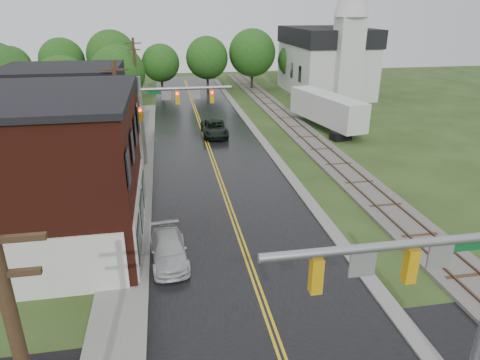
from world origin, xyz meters
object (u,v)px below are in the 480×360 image
object	(u,v)px
church	(329,54)
suv_dark	(214,129)
utility_pole_c	(136,77)
tree_left_c	(65,87)
traffic_signal_near	(432,279)
utility_pole_b	(120,125)
pickup_white	(169,250)
traffic_signal_far	(168,104)
tree_left_e	(119,74)
semi_trailer	(327,109)

from	to	relation	value
church	suv_dark	world-z (taller)	church
utility_pole_c	suv_dark	size ratio (longest dim) A/B	1.69
tree_left_c	traffic_signal_near	bearing A→B (deg)	-65.44
utility_pole_b	pickup_white	bearing A→B (deg)	-74.18
traffic_signal_far	traffic_signal_near	bearing A→B (deg)	-74.48
pickup_white	traffic_signal_near	bearing A→B (deg)	-57.41
church	tree_left_c	bearing A→B (deg)	-157.76
traffic_signal_far	utility_pole_b	distance (m)	6.01
tree_left_c	tree_left_e	world-z (taller)	tree_left_e
tree_left_c	pickup_white	size ratio (longest dim) A/B	1.75
pickup_white	church	bearing A→B (deg)	56.17
traffic_signal_far	tree_left_e	xyz separation A→B (m)	(-5.38, 18.90, -0.16)
suv_dark	pickup_white	bearing A→B (deg)	-101.85
semi_trailer	traffic_signal_near	bearing A→B (deg)	-106.08
suv_dark	semi_trailer	size ratio (longest dim) A/B	0.46
utility_pole_c	traffic_signal_near	bearing A→B (deg)	-76.26
traffic_signal_near	tree_left_c	size ratio (longest dim) A/B	0.96
utility_pole_b	utility_pole_c	xyz separation A→B (m)	(0.00, 22.00, 0.00)
suv_dark	utility_pole_c	bearing A→B (deg)	130.61
pickup_white	semi_trailer	xyz separation A→B (m)	(17.05, 23.09, 1.56)
traffic_signal_near	traffic_signal_far	world-z (taller)	same
traffic_signal_far	utility_pole_c	world-z (taller)	utility_pole_c
traffic_signal_far	tree_left_c	world-z (taller)	tree_left_c
traffic_signal_near	tree_left_e	size ratio (longest dim) A/B	0.90
tree_left_e	tree_left_c	bearing A→B (deg)	-129.81
utility_pole_c	semi_trailer	bearing A→B (deg)	-23.89
traffic_signal_near	suv_dark	size ratio (longest dim) A/B	1.37
tree_left_c	semi_trailer	bearing A→B (deg)	-9.89
traffic_signal_near	traffic_signal_far	bearing A→B (deg)	105.52
utility_pole_c	traffic_signal_far	bearing A→B (deg)	-78.91
traffic_signal_far	suv_dark	world-z (taller)	traffic_signal_far
tree_left_c	pickup_white	bearing A→B (deg)	-70.48
suv_dark	tree_left_e	bearing A→B (deg)	131.96
traffic_signal_far	utility_pole_b	size ratio (longest dim) A/B	0.82
traffic_signal_near	semi_trailer	distance (m)	34.67
church	utility_pole_b	xyz separation A→B (m)	(-26.80, -31.74, -1.11)
church	traffic_signal_far	xyz separation A→B (m)	(-23.47, -26.74, -0.86)
tree_left_e	semi_trailer	world-z (taller)	tree_left_e
traffic_signal_near	utility_pole_b	size ratio (longest dim) A/B	0.82
traffic_signal_far	pickup_white	size ratio (longest dim) A/B	1.68
traffic_signal_near	suv_dark	world-z (taller)	traffic_signal_near
utility_pole_c	suv_dark	bearing A→B (deg)	-50.09
church	utility_pole_c	bearing A→B (deg)	-160.03
church	pickup_white	world-z (taller)	church
traffic_signal_near	traffic_signal_far	distance (m)	25.94
semi_trailer	utility_pole_b	bearing A→B (deg)	-146.36
tree_left_e	utility_pole_b	bearing A→B (deg)	-85.10
utility_pole_b	pickup_white	distance (m)	11.05
suv_dark	traffic_signal_near	bearing A→B (deg)	-85.00
church	tree_left_e	xyz separation A→B (m)	(-28.85, -7.84, -1.02)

